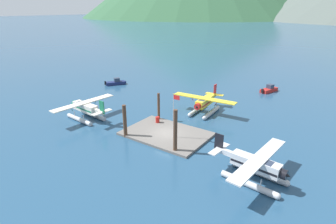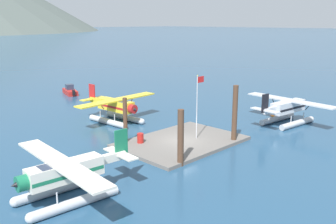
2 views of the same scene
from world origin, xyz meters
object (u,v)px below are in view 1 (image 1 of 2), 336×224
seaplane_yellow_bow_centre (205,104)px  seaplane_cream_port_aft (85,109)px  fuel_drum (158,120)px  boat_navy_open_west (116,82)px  seaplane_silver_stbd_aft (255,167)px  boat_red_open_north (269,89)px  flagpole (174,111)px  mooring_buoy (278,170)px

seaplane_yellow_bow_centre → seaplane_cream_port_aft: size_ratio=1.00×
fuel_drum → seaplane_cream_port_aft: size_ratio=0.08×
fuel_drum → boat_navy_open_west: 24.44m
seaplane_yellow_bow_centre → seaplane_silver_stbd_aft: same height
seaplane_cream_port_aft → seaplane_yellow_bow_centre: bearing=43.0°
fuel_drum → boat_navy_open_west: size_ratio=0.20×
boat_navy_open_west → boat_red_open_north: bearing=25.4°
seaplane_yellow_bow_centre → flagpole: bearing=-83.4°
fuel_drum → seaplane_silver_stbd_aft: (16.33, -5.75, 0.84)m
seaplane_yellow_bow_centre → seaplane_cream_port_aft: 18.74m
seaplane_silver_stbd_aft → boat_red_open_north: (-7.65, 32.33, -1.09)m
seaplane_cream_port_aft → boat_navy_open_west: (-10.78, 17.17, -1.09)m
seaplane_silver_stbd_aft → boat_navy_open_west: (-37.36, 18.21, -1.09)m
boat_navy_open_west → flagpole: bearing=-30.5°
flagpole → seaplane_yellow_bow_centre: size_ratio=0.57×
seaplane_silver_stbd_aft → boat_navy_open_west: 41.57m
seaplane_cream_port_aft → boat_navy_open_west: 20.30m
boat_red_open_north → seaplane_silver_stbd_aft: bearing=-76.7°
boat_navy_open_west → mooring_buoy: bearing=-21.9°
seaplane_yellow_bow_centre → boat_navy_open_west: seaplane_yellow_bow_centre is taller
flagpole → boat_red_open_north: bearing=82.3°
seaplane_silver_stbd_aft → flagpole: bearing=165.2°
boat_navy_open_west → boat_red_open_north: (29.70, 14.12, 0.00)m
mooring_buoy → seaplane_yellow_bow_centre: 18.35m
fuel_drum → seaplane_yellow_bow_centre: size_ratio=0.08×
fuel_drum → boat_red_open_north: boat_red_open_north is taller
flagpole → boat_red_open_north: size_ratio=1.26×
seaplane_yellow_bow_centre → boat_red_open_north: size_ratio=2.21×
mooring_buoy → seaplane_yellow_bow_centre: size_ratio=0.08×
boat_red_open_north → seaplane_yellow_bow_centre: bearing=-105.7°
fuel_drum → seaplane_cream_port_aft: (-10.25, -4.71, 0.84)m
seaplane_cream_port_aft → mooring_buoy: bearing=3.1°
fuel_drum → seaplane_silver_stbd_aft: 17.33m
flagpole → seaplane_cream_port_aft: flagpole is taller
boat_navy_open_west → boat_red_open_north: same height
mooring_buoy → seaplane_cream_port_aft: (-28.18, -1.53, 1.13)m
seaplane_silver_stbd_aft → seaplane_cream_port_aft: bearing=177.8°
flagpole → mooring_buoy: (13.21, -0.48, -3.57)m
flagpole → mooring_buoy: bearing=-2.1°
seaplane_cream_port_aft → boat_red_open_north: bearing=58.8°
flagpole → seaplane_silver_stbd_aft: 12.25m
mooring_buoy → boat_navy_open_west: (-38.96, 15.63, 0.04)m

